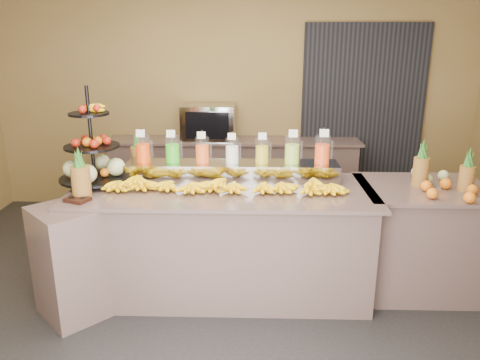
{
  "coord_description": "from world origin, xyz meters",
  "views": [
    {
      "loc": [
        0.25,
        -3.37,
        2.13
      ],
      "look_at": [
        0.14,
        0.3,
        1.01
      ],
      "focal_mm": 35.0,
      "sensor_mm": 36.0,
      "label": 1
    }
  ],
  "objects_px": {
    "pitcher_tray": "(232,171)",
    "fruit_stand": "(97,159)",
    "banana_heap": "(224,183)",
    "oven_warmer": "(209,122)",
    "right_fruit_pile": "(445,183)",
    "condiment_caddy": "(77,200)"
  },
  "relations": [
    {
      "from": "banana_heap",
      "to": "fruit_stand",
      "type": "bearing_deg",
      "value": 171.01
    },
    {
      "from": "fruit_stand",
      "to": "right_fruit_pile",
      "type": "xyz_separation_m",
      "value": [
        2.87,
        -0.16,
        -0.13
      ]
    },
    {
      "from": "fruit_stand",
      "to": "oven_warmer",
      "type": "xyz_separation_m",
      "value": [
        0.78,
        1.82,
        -0.0
      ]
    },
    {
      "from": "fruit_stand",
      "to": "right_fruit_pile",
      "type": "relative_size",
      "value": 1.77
    },
    {
      "from": "oven_warmer",
      "to": "right_fruit_pile",
      "type": "bearing_deg",
      "value": -41.08
    },
    {
      "from": "fruit_stand",
      "to": "condiment_caddy",
      "type": "bearing_deg",
      "value": -73.93
    },
    {
      "from": "banana_heap",
      "to": "oven_warmer",
      "type": "height_order",
      "value": "oven_warmer"
    },
    {
      "from": "condiment_caddy",
      "to": "pitcher_tray",
      "type": "bearing_deg",
      "value": 28.1
    },
    {
      "from": "condiment_caddy",
      "to": "fruit_stand",
      "type": "bearing_deg",
      "value": 87.56
    },
    {
      "from": "pitcher_tray",
      "to": "oven_warmer",
      "type": "bearing_deg",
      "value": 102.1
    },
    {
      "from": "condiment_caddy",
      "to": "right_fruit_pile",
      "type": "relative_size",
      "value": 0.38
    },
    {
      "from": "condiment_caddy",
      "to": "right_fruit_pile",
      "type": "height_order",
      "value": "right_fruit_pile"
    },
    {
      "from": "banana_heap",
      "to": "condiment_caddy",
      "type": "xyz_separation_m",
      "value": [
        -1.11,
        -0.3,
        -0.05
      ]
    },
    {
      "from": "oven_warmer",
      "to": "fruit_stand",
      "type": "bearing_deg",
      "value": -110.86
    },
    {
      "from": "fruit_stand",
      "to": "oven_warmer",
      "type": "bearing_deg",
      "value": 85.26
    },
    {
      "from": "pitcher_tray",
      "to": "condiment_caddy",
      "type": "bearing_deg",
      "value": -151.9
    },
    {
      "from": "banana_heap",
      "to": "oven_warmer",
      "type": "relative_size",
      "value": 3.14
    },
    {
      "from": "fruit_stand",
      "to": "condiment_caddy",
      "type": "height_order",
      "value": "fruit_stand"
    },
    {
      "from": "pitcher_tray",
      "to": "fruit_stand",
      "type": "relative_size",
      "value": 2.24
    },
    {
      "from": "pitcher_tray",
      "to": "fruit_stand",
      "type": "distance_m",
      "value": 1.16
    },
    {
      "from": "right_fruit_pile",
      "to": "fruit_stand",
      "type": "bearing_deg",
      "value": 176.74
    },
    {
      "from": "pitcher_tray",
      "to": "banana_heap",
      "type": "distance_m",
      "value": 0.32
    }
  ]
}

